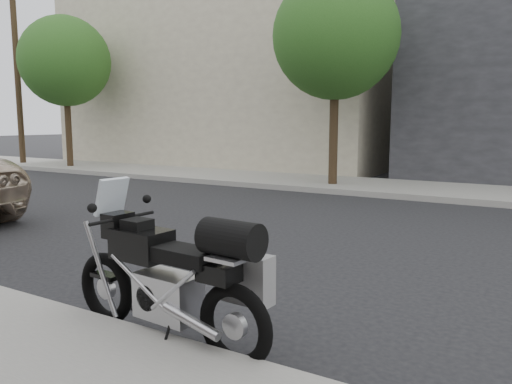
% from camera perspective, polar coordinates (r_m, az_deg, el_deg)
% --- Properties ---
extents(ground, '(120.00, 120.00, 0.00)m').
position_cam_1_polar(ground, '(7.93, 5.57, -5.64)').
color(ground, black).
rests_on(ground, ground).
extents(far_sidewalk, '(44.00, 3.00, 0.15)m').
position_cam_1_polar(far_sidewalk, '(13.98, 17.12, 0.31)').
color(far_sidewalk, gray).
rests_on(far_sidewalk, ground).
extents(far_building_cream, '(14.00, 11.00, 8.00)m').
position_cam_1_polar(far_building_cream, '(23.96, 0.01, 13.16)').
color(far_building_cream, '#A19680').
rests_on(far_building_cream, ground).
extents(street_tree_mid, '(3.40, 3.40, 5.70)m').
position_cam_1_polar(street_tree_mid, '(14.19, 9.09, 17.16)').
color(street_tree_mid, '#352718').
rests_on(street_tree_mid, far_sidewalk).
extents(street_tree_right, '(3.40, 3.40, 5.70)m').
position_cam_1_polar(street_tree_right, '(20.94, -20.99, 13.76)').
color(street_tree_right, '#352718').
rests_on(street_tree_right, far_sidewalk).
extents(utility_pole, '(0.24, 0.24, 6.70)m').
position_cam_1_polar(utility_pole, '(23.30, -25.56, 11.30)').
color(utility_pole, '#352718').
rests_on(utility_pole, far_sidewalk).
extents(motorcycle, '(2.19, 0.71, 1.38)m').
position_cam_1_polar(motorcycle, '(4.23, -8.92, -9.61)').
color(motorcycle, black).
rests_on(motorcycle, ground).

